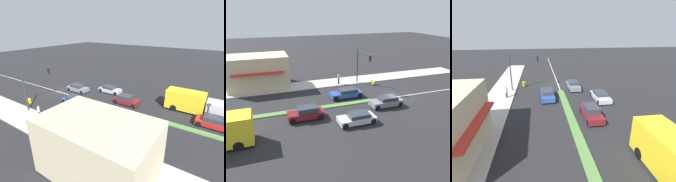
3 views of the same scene
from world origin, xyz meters
The scene contains 10 objects.
ground_plane centered at (0.00, 18.00, 0.00)m, with size 160.00×160.00×0.00m, color #232326.
sidewalk_right centered at (9.00, 18.50, 0.06)m, with size 4.00×73.00×0.12m, color #B2AFA8.
lane_marking_center centered at (0.00, 0.00, 0.00)m, with size 0.16×60.00×0.01m, color beige.
traffic_signal_main centered at (6.12, 2.82, 3.90)m, with size 4.59×0.34×5.60m.
pedestrian centered at (7.92, 5.92, 0.98)m, with size 0.34×0.34×1.63m.
warning_aframe_sign centered at (5.88, 0.78, 0.43)m, with size 0.45×0.53×0.84m.
sedan_silver centered at (-5.00, 8.45, 0.57)m, with size 1.83×4.04×1.16m.
suv_grey centered at (-2.20, 3.18, 0.62)m, with size 1.78×4.04×1.28m.
coupe_blue centered at (2.20, 6.83, 0.61)m, with size 1.81×4.40×1.22m.
sedan_maroon centered at (-2.20, 13.40, 0.68)m, with size 1.76×3.94×1.42m.
Camera 3 is at (3.24, 29.93, 9.21)m, focal length 28.00 mm.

